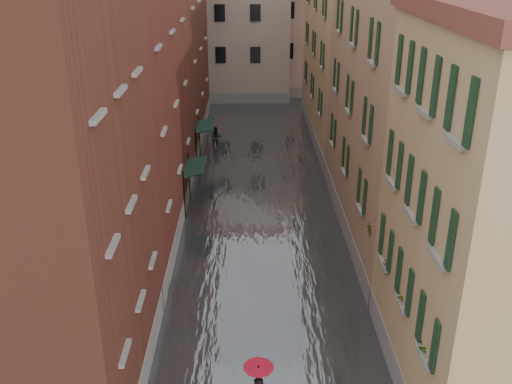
{
  "coord_description": "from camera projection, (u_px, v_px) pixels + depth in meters",
  "views": [
    {
      "loc": [
        -0.67,
        -16.47,
        13.2
      ],
      "look_at": [
        -0.33,
        7.06,
        3.0
      ],
      "focal_mm": 40.0,
      "sensor_mm": 36.0,
      "label": 1
    }
  ],
  "objects": [
    {
      "name": "building_right_mid",
      "position": [
        415.0,
        104.0,
        26.14
      ],
      "size": [
        6.0,
        14.0,
        13.0
      ],
      "primitive_type": "cube",
      "color": "#96765A",
      "rests_on": "ground"
    },
    {
      "name": "building_left_near",
      "position": [
        21.0,
        207.0,
        15.85
      ],
      "size": [
        6.0,
        8.0,
        13.0
      ],
      "primitive_type": "cube",
      "color": "brown",
      "rests_on": "ground"
    },
    {
      "name": "building_right_far",
      "position": [
        356.0,
        60.0,
        40.2
      ],
      "size": [
        6.0,
        16.0,
        11.5
      ],
      "primitive_type": "cube",
      "color": "tan",
      "rests_on": "ground"
    },
    {
      "name": "building_left_far",
      "position": [
        156.0,
        43.0,
        39.51
      ],
      "size": [
        6.0,
        16.0,
        14.0
      ],
      "primitive_type": "cube",
      "color": "brown",
      "rests_on": "ground"
    },
    {
      "name": "ground",
      "position": [
        268.0,
        347.0,
        20.37
      ],
      "size": [
        120.0,
        120.0,
        0.0
      ],
      "primitive_type": "plane",
      "color": "#545456",
      "rests_on": "ground"
    },
    {
      "name": "pedestrian_far",
      "position": [
        216.0,
        138.0,
        40.04
      ],
      "size": [
        0.86,
        0.73,
        1.59
      ],
      "primitive_type": "imported",
      "rotation": [
        0.0,
        0.0,
        0.17
      ],
      "color": "black",
      "rests_on": "ground"
    },
    {
      "name": "window_planters",
      "position": [
        398.0,
        273.0,
        18.33
      ],
      "size": [
        0.59,
        8.01,
        0.84
      ],
      "color": "brown",
      "rests_on": "ground"
    },
    {
      "name": "awning_near",
      "position": [
        195.0,
        168.0,
        29.92
      ],
      "size": [
        1.09,
        2.74,
        2.8
      ],
      "color": "#163327",
      "rests_on": "ground"
    },
    {
      "name": "building_end_pink",
      "position": [
        317.0,
        27.0,
        54.76
      ],
      "size": [
        10.0,
        9.0,
        12.0
      ],
      "primitive_type": "cube",
      "color": "tan",
      "rests_on": "ground"
    },
    {
      "name": "awning_far",
      "position": [
        204.0,
        127.0,
        36.71
      ],
      "size": [
        1.09,
        2.8,
        2.8
      ],
      "color": "#163327",
      "rests_on": "ground"
    },
    {
      "name": "building_end_cream",
      "position": [
        222.0,
        24.0,
        52.61
      ],
      "size": [
        12.0,
        9.0,
        13.0
      ],
      "primitive_type": "cube",
      "color": "#B29F8D",
      "rests_on": "ground"
    },
    {
      "name": "floodwater",
      "position": [
        260.0,
        197.0,
        32.26
      ],
      "size": [
        10.0,
        60.0,
        0.2
      ],
      "primitive_type": "cube",
      "color": "#494D51",
      "rests_on": "ground"
    },
    {
      "name": "building_left_mid",
      "position": [
        110.0,
        111.0,
        26.05
      ],
      "size": [
        6.0,
        14.0,
        12.5
      ],
      "primitive_type": "cube",
      "color": "maroon",
      "rests_on": "ground"
    }
  ]
}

